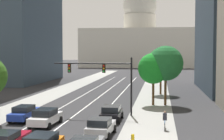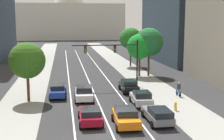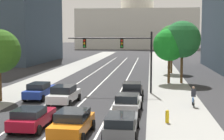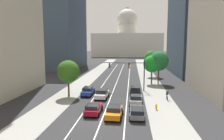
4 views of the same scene
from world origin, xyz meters
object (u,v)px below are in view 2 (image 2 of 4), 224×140
at_px(fire_hydrant, 176,106).
at_px(car_blue, 58,90).
at_px(car_orange, 126,117).
at_px(car_silver, 141,98).
at_px(street_tree_near_right, 140,47).
at_px(traffic_signal_mast, 116,54).
at_px(cyclist, 179,89).
at_px(car_white, 84,93).
at_px(car_black, 129,86).
at_px(street_tree_mid_left, 27,61).
at_px(street_tree_far_right, 131,39).
at_px(capitol_building, 70,15).
at_px(car_gray, 158,115).
at_px(car_crimson, 90,115).
at_px(street_tree_mid_right, 149,42).

bearing_deg(fire_hydrant, car_blue, 146.60).
relative_size(car_orange, car_silver, 1.05).
relative_size(car_blue, street_tree_near_right, 0.71).
height_order(traffic_signal_mast, cyclist, traffic_signal_mast).
xyz_separation_m(car_white, car_blue, (-2.93, 2.05, -0.03)).
height_order(car_black, street_tree_mid_left, street_tree_mid_left).
height_order(car_black, street_tree_far_right, street_tree_far_right).
xyz_separation_m(car_blue, car_silver, (8.79, -5.16, 0.00)).
bearing_deg(car_blue, capitol_building, -1.40).
xyz_separation_m(traffic_signal_mast, fire_hydrant, (3.97, -11.83, -4.06)).
relative_size(car_orange, traffic_signal_mast, 0.49).
bearing_deg(street_tree_mid_left, car_black, 12.81).
distance_m(street_tree_near_right, street_tree_mid_left, 20.83).
bearing_deg(car_blue, street_tree_far_right, -30.34).
bearing_deg(car_blue, street_tree_near_right, -46.62).
bearing_deg(car_gray, capitol_building, 2.15).
height_order(car_crimson, street_tree_far_right, street_tree_far_right).
distance_m(car_white, car_blue, 3.58).
bearing_deg(car_gray, street_tree_mid_right, -13.36).
xyz_separation_m(street_tree_near_right, street_tree_far_right, (0.97, 11.07, 0.63)).
height_order(car_crimson, cyclist, cyclist).
distance_m(car_blue, street_tree_near_right, 17.84).
bearing_deg(car_black, cyclist, -121.38).
height_order(car_white, fire_hydrant, car_white).
bearing_deg(car_gray, car_orange, 95.80).
bearing_deg(car_white, traffic_signal_mast, -35.27).
bearing_deg(car_white, car_black, -58.76).
bearing_deg(street_tree_near_right, traffic_signal_mast, -123.54).
bearing_deg(fire_hydrant, street_tree_near_right, 86.75).
height_order(car_blue, car_black, car_black).
relative_size(capitol_building, car_gray, 10.92).
height_order(fire_hydrant, street_tree_near_right, street_tree_near_right).
bearing_deg(street_tree_far_right, fire_hydrant, -93.89).
height_order(car_white, cyclist, cyclist).
relative_size(car_crimson, street_tree_far_right, 0.58).
relative_size(car_gray, street_tree_mid_left, 0.70).
height_order(car_gray, car_silver, car_silver).
relative_size(car_gray, car_silver, 1.11).
xyz_separation_m(car_gray, cyclist, (5.33, 8.97, 0.09)).
bearing_deg(street_tree_mid_right, street_tree_mid_left, -142.36).
bearing_deg(street_tree_mid_right, street_tree_near_right, -172.43).
bearing_deg(car_black, capitol_building, 2.17).
bearing_deg(fire_hydrant, car_crimson, -163.88).
relative_size(car_crimson, car_white, 0.95).
xyz_separation_m(car_black, street_tree_near_right, (3.99, 10.61, 3.99)).
xyz_separation_m(car_blue, cyclist, (14.12, -2.08, 0.06)).
xyz_separation_m(traffic_signal_mast, street_tree_mid_right, (6.66, 7.87, 0.95)).
xyz_separation_m(capitol_building, car_orange, (1.47, -130.82, -10.63)).
bearing_deg(capitol_building, fire_hydrant, -86.72).
bearing_deg(car_silver, street_tree_mid_right, -15.46).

